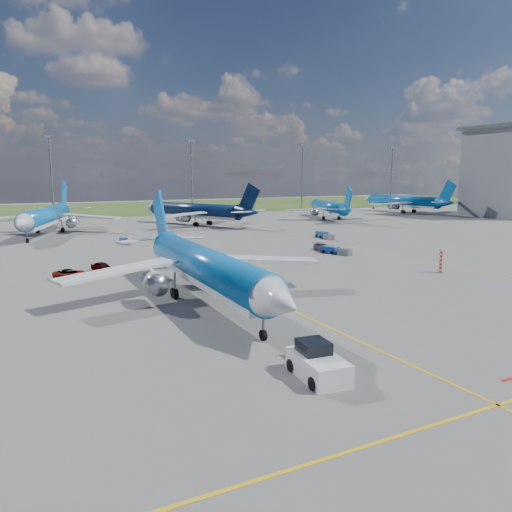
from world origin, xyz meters
name	(u,v)px	position (x,y,z in m)	size (l,w,h in m)	color
ground	(300,314)	(0.00, 0.00, 0.00)	(400.00, 400.00, 0.00)	#555553
grass_strip	(73,210)	(0.00, 150.00, 0.00)	(400.00, 80.00, 0.01)	#2D4719
taxiway_lines	(194,264)	(0.17, 27.70, 0.01)	(60.25, 160.00, 0.02)	gold
floodlight_masts	(126,173)	(10.00, 110.00, 12.56)	(202.20, 0.50, 22.70)	slate
warning_post	(441,261)	(26.00, 8.00, 1.50)	(0.50, 0.50, 3.00)	red
bg_jet_nnw	(47,234)	(-14.75, 75.15, 0.00)	(31.13, 40.86, 10.70)	#0D64B6
bg_jet_n	(195,225)	(19.29, 78.93, 0.00)	(29.60, 38.85, 10.17)	#07183C
bg_jet_ne	(329,219)	(58.62, 78.15, 0.00)	(26.92, 35.33, 9.25)	#0D64B6
bg_jet_ene	(402,212)	(94.05, 86.69, 0.00)	(30.31, 39.79, 10.42)	#0D64B6
main_airliner	(206,301)	(-5.86, 8.07, 0.00)	(29.43, 38.62, 10.12)	#0D64B6
pushback_tug	(317,363)	(-6.54, -12.31, 0.87)	(2.85, 6.45, 2.15)	silver
service_car_a	(102,267)	(-11.98, 28.50, 0.60)	(1.41, 3.51, 1.20)	#999999
service_car_b	(70,274)	(-16.21, 25.80, 0.56)	(1.87, 4.05, 1.12)	#999999
service_car_c	(322,247)	(23.05, 29.88, 0.62)	(1.74, 4.29, 1.25)	#999999
baggage_tug_w	(335,251)	(23.09, 26.37, 0.52)	(2.98, 5.10, 1.11)	#1A449D
baggage_tug_c	(125,241)	(-3.59, 53.31, 0.44)	(1.26, 4.21, 0.94)	navy
baggage_tug_e	(324,235)	(32.80, 43.25, 0.56)	(2.03, 5.46, 1.20)	navy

